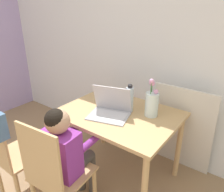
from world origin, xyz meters
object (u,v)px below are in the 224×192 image
laptop (110,109)px  person_seated (66,149)px  chair_occupied (56,175)px  water_bottle (130,99)px  flower_vase (152,103)px  chair_spare (4,140)px

laptop → person_seated: bearing=-111.4°
chair_occupied → person_seated: bearing=-90.0°
chair_occupied → water_bottle: (0.13, 0.80, 0.37)m
water_bottle → chair_occupied: bearing=-99.2°
flower_vase → water_bottle: flower_vase is taller
chair_spare → laptop: bearing=-125.0°
laptop → flower_vase: 0.37m
chair_occupied → person_seated: size_ratio=0.94×
laptop → chair_spare: bearing=-142.4°
chair_occupied → laptop: size_ratio=2.30×
chair_spare → laptop: 0.91m
flower_vase → water_bottle: size_ratio=1.36×
chair_occupied → flower_vase: bearing=-117.1°
person_seated → water_bottle: bearing=-107.3°
water_bottle → person_seated: bearing=-101.9°
person_seated → laptop: (0.04, 0.50, 0.16)m
person_seated → chair_occupied: bearing=90.0°
person_seated → laptop: person_seated is taller
chair_occupied → flower_vase: flower_vase is taller
chair_occupied → flower_vase: (0.33, 0.84, 0.37)m
chair_occupied → water_bottle: 0.89m
chair_occupied → water_bottle: water_bottle is taller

